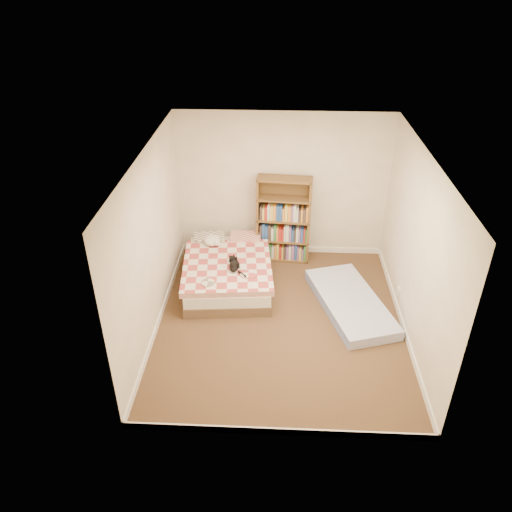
{
  "coord_description": "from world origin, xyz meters",
  "views": [
    {
      "loc": [
        -0.07,
        -5.69,
        4.57
      ],
      "look_at": [
        -0.36,
        0.3,
        0.91
      ],
      "focal_mm": 35.0,
      "sensor_mm": 36.0,
      "label": 1
    }
  ],
  "objects_px": {
    "bed": "(228,270)",
    "white_dog": "(213,240)",
    "black_cat": "(235,264)",
    "floor_mattress": "(350,303)",
    "bookshelf": "(283,229)"
  },
  "relations": [
    {
      "from": "white_dog",
      "to": "bookshelf",
      "type": "bearing_deg",
      "value": 18.94
    },
    {
      "from": "bed",
      "to": "floor_mattress",
      "type": "relative_size",
      "value": 1.09
    },
    {
      "from": "bed",
      "to": "floor_mattress",
      "type": "height_order",
      "value": "bed"
    },
    {
      "from": "bed",
      "to": "bookshelf",
      "type": "xyz_separation_m",
      "value": [
        0.88,
        0.82,
        0.33
      ]
    },
    {
      "from": "bed",
      "to": "white_dog",
      "type": "distance_m",
      "value": 0.59
    },
    {
      "from": "black_cat",
      "to": "bed",
      "type": "bearing_deg",
      "value": 103.24
    },
    {
      "from": "floor_mattress",
      "to": "black_cat",
      "type": "height_order",
      "value": "black_cat"
    },
    {
      "from": "bookshelf",
      "to": "white_dog",
      "type": "bearing_deg",
      "value": -156.91
    },
    {
      "from": "black_cat",
      "to": "floor_mattress",
      "type": "bearing_deg",
      "value": -25.12
    },
    {
      "from": "bed",
      "to": "black_cat",
      "type": "xyz_separation_m",
      "value": [
        0.14,
        -0.26,
        0.27
      ]
    },
    {
      "from": "floor_mattress",
      "to": "white_dog",
      "type": "distance_m",
      "value": 2.45
    },
    {
      "from": "black_cat",
      "to": "white_dog",
      "type": "distance_m",
      "value": 0.81
    },
    {
      "from": "bed",
      "to": "white_dog",
      "type": "bearing_deg",
      "value": 118.25
    },
    {
      "from": "white_dog",
      "to": "bed",
      "type": "bearing_deg",
      "value": -55.98
    },
    {
      "from": "bed",
      "to": "white_dog",
      "type": "xyz_separation_m",
      "value": [
        -0.29,
        0.43,
        0.29
      ]
    }
  ]
}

